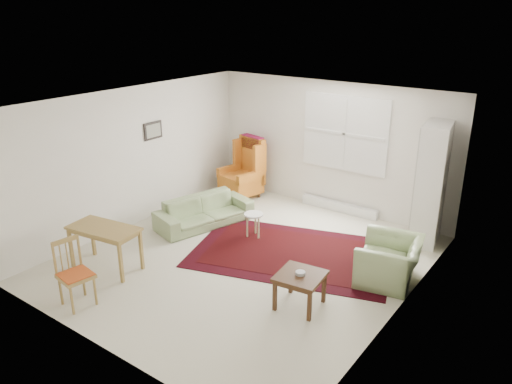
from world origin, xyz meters
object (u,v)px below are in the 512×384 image
Objects in this scene: coffee_table at (300,290)px; desk_chair at (76,274)px; stool at (254,225)px; wingback_chair at (241,168)px; armchair at (390,257)px; sofa at (204,206)px; desk at (106,248)px; cabinet at (431,184)px.

coffee_table is 0.64× the size of desk_chair.
desk_chair is (-0.67, -3.08, 0.24)m from stool.
armchair is at bearing -8.24° from wingback_chair.
sofa is 1.82× the size of armchair.
desk is at bearing -71.50° from armchair.
wingback_chair is 3.86m from cabinet.
cabinet is 2.22× the size of desk_chair.
coffee_table is (3.13, -2.79, -0.40)m from wingback_chair.
cabinet reaches higher than armchair.
stool is 0.48× the size of desk_chair.
armchair is at bearing -0.75° from stool.
wingback_chair is at bearing 173.77° from cabinet.
armchair is at bearing 30.90° from desk.
armchair is 0.48× the size of cabinet.
coffee_table is at bearing -37.84° from stool.
sofa is 1.06m from stool.
cabinet is (3.51, 1.72, 0.67)m from sofa.
armchair is 1.77m from cabinet.
desk is at bearing -164.00° from coffee_table.
armchair is 0.91× the size of desk.
cabinet reaches higher than stool.
cabinet reaches higher than wingback_chair.
sofa is 3.51m from armchair.
wingback_chair is at bearing -123.12° from armchair.
coffee_table is at bearing -40.16° from armchair.
armchair is 4.24m from desk.
stool is at bearing -155.91° from cabinet.
wingback_chair is at bearing 93.16° from desk.
wingback_chair reaches higher than sofa.
cabinet is at bearing -47.48° from sofa.
desk_chair is (-3.13, -3.05, 0.08)m from armchair.
armchair is 4.11m from wingback_chair.
coffee_table is (-0.70, -1.34, -0.14)m from armchair.
coffee_table is at bearing -97.80° from sofa.
desk is 1.02m from desk_chair.
desk_chair reaches higher than stool.
armchair reaches higher than desk.
desk_chair reaches higher than sofa.
coffee_table is 3.05m from desk.
wingback_chair reaches higher than stool.
armchair is 1.06× the size of desk_chair.
stool is 0.22× the size of cabinet.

